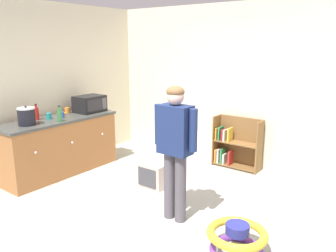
{
  "coord_description": "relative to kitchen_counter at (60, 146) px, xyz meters",
  "views": [
    {
      "loc": [
        2.31,
        -2.95,
        2.04
      ],
      "look_at": [
        -0.11,
        0.31,
        1.06
      ],
      "focal_mm": 36.49,
      "sensor_mm": 36.0,
      "label": 1
    }
  ],
  "objects": [
    {
      "name": "standing_person",
      "position": [
        2.36,
        -0.13,
        0.5
      ],
      "size": [
        0.57,
        0.22,
        1.59
      ],
      "color": "#544F58",
      "rests_on": "ground"
    },
    {
      "name": "refrigerator",
      "position": [
        3.75,
        1.21,
        0.44
      ],
      "size": [
        0.73,
        0.68,
        1.78
      ],
      "color": "white",
      "rests_on": "ground"
    },
    {
      "name": "pet_carrier",
      "position": [
        1.55,
        0.58,
        -0.27
      ],
      "size": [
        0.42,
        0.55,
        0.36
      ],
      "color": "beige",
      "rests_on": "ground"
    },
    {
      "name": "teal_cup",
      "position": [
        -0.06,
        -0.12,
        0.5
      ],
      "size": [
        0.08,
        0.08,
        0.09
      ],
      "primitive_type": "cylinder",
      "color": "teal",
      "rests_on": "kitchen_counter"
    },
    {
      "name": "crock_pot",
      "position": [
        0.04,
        -0.54,
        0.58
      ],
      "size": [
        0.25,
        0.25,
        0.28
      ],
      "color": "black",
      "rests_on": "kitchen_counter"
    },
    {
      "name": "baby_walker",
      "position": [
        3.26,
        -0.34,
        -0.29
      ],
      "size": [
        0.6,
        0.6,
        0.32
      ],
      "color": "purple",
      "rests_on": "ground"
    },
    {
      "name": "blue_cup",
      "position": [
        0.02,
        0.06,
        0.5
      ],
      "size": [
        0.08,
        0.08,
        0.09
      ],
      "primitive_type": "cylinder",
      "color": "blue",
      "rests_on": "kitchen_counter"
    },
    {
      "name": "green_glass_bottle",
      "position": [
        0.22,
        -0.12,
        0.55
      ],
      "size": [
        0.07,
        0.07,
        0.25
      ],
      "color": "#33753D",
      "rests_on": "kitchen_counter"
    },
    {
      "name": "kitchen_counter",
      "position": [
        0.0,
        0.0,
        0.0
      ],
      "size": [
        0.65,
        1.91,
        0.9
      ],
      "color": "#A46736",
      "rests_on": "ground"
    },
    {
      "name": "back_wall",
      "position": [
        2.2,
        2.12,
        0.9
      ],
      "size": [
        5.2,
        0.06,
        2.7
      ],
      "primitive_type": "cube",
      "color": "beige",
      "rests_on": "ground"
    },
    {
      "name": "banana_bunch",
      "position": [
        -0.14,
        0.19,
        0.48
      ],
      "size": [
        0.15,
        0.16,
        0.04
      ],
      "color": "#D8CB41",
      "rests_on": "kitchen_counter"
    },
    {
      "name": "bookshelf",
      "position": [
        2.12,
        1.93,
        -0.09
      ],
      "size": [
        0.8,
        0.28,
        0.85
      ],
      "color": "brown",
      "rests_on": "ground"
    },
    {
      "name": "left_side_wall",
      "position": [
        -0.43,
        0.59,
        0.9
      ],
      "size": [
        0.06,
        2.99,
        2.7
      ],
      "primitive_type": "cube",
      "color": "beige",
      "rests_on": "ground"
    },
    {
      "name": "ketchup_bottle",
      "position": [
        -0.18,
        -0.25,
        0.55
      ],
      "size": [
        0.07,
        0.07,
        0.25
      ],
      "color": "red",
      "rests_on": "kitchen_counter"
    },
    {
      "name": "ground_plane",
      "position": [
        2.2,
        -0.21,
        -0.45
      ],
      "size": [
        12.0,
        12.0,
        0.0
      ],
      "primitive_type": "plane",
      "color": "#A4A59B",
      "rests_on": "ground"
    },
    {
      "name": "microwave",
      "position": [
        0.01,
        0.65,
        0.59
      ],
      "size": [
        0.37,
        0.48,
        0.28
      ],
      "color": "black",
      "rests_on": "kitchen_counter"
    },
    {
      "name": "orange_cup",
      "position": [
        -0.22,
        0.35,
        0.5
      ],
      "size": [
        0.08,
        0.08,
        0.09
      ],
      "primitive_type": "cylinder",
      "color": "orange",
      "rests_on": "kitchen_counter"
    }
  ]
}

